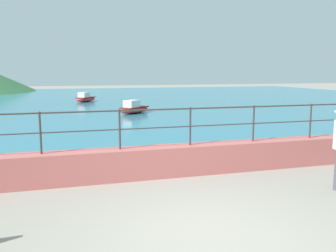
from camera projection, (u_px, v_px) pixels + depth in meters
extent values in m
plane|color=gray|center=(209.00, 236.00, 5.29)|extent=(120.00, 120.00, 0.00)
cube|color=#BC605B|center=(156.00, 162.00, 8.27)|extent=(20.00, 0.56, 0.70)
cylinder|color=#383330|center=(40.00, 133.00, 7.46)|extent=(0.04, 0.04, 0.90)
cylinder|color=#383330|center=(120.00, 129.00, 7.92)|extent=(0.04, 0.04, 0.90)
cylinder|color=#383330|center=(190.00, 126.00, 8.38)|extent=(0.04, 0.04, 0.90)
cylinder|color=#383330|center=(253.00, 123.00, 8.84)|extent=(0.04, 0.04, 0.90)
cylinder|color=#383330|center=(310.00, 121.00, 9.30)|extent=(0.04, 0.04, 0.90)
cylinder|color=#383330|center=(156.00, 110.00, 8.09)|extent=(18.40, 0.04, 0.04)
cylinder|color=#383330|center=(156.00, 128.00, 8.15)|extent=(18.40, 0.03, 0.03)
cube|color=teal|center=(90.00, 101.00, 29.82)|extent=(64.00, 44.32, 0.06)
ellipsoid|color=red|center=(86.00, 99.00, 28.46)|extent=(2.09, 2.39, 0.36)
cube|color=maroon|center=(86.00, 97.00, 28.43)|extent=(1.71, 1.94, 0.06)
cube|color=silver|center=(84.00, 95.00, 28.17)|extent=(0.98, 1.02, 0.40)
ellipsoid|color=red|center=(134.00, 110.00, 20.55)|extent=(2.33, 2.18, 0.36)
cube|color=maroon|center=(134.00, 107.00, 20.53)|extent=(1.89, 1.78, 0.06)
cube|color=silver|center=(132.00, 104.00, 20.29)|extent=(1.02, 1.00, 0.40)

